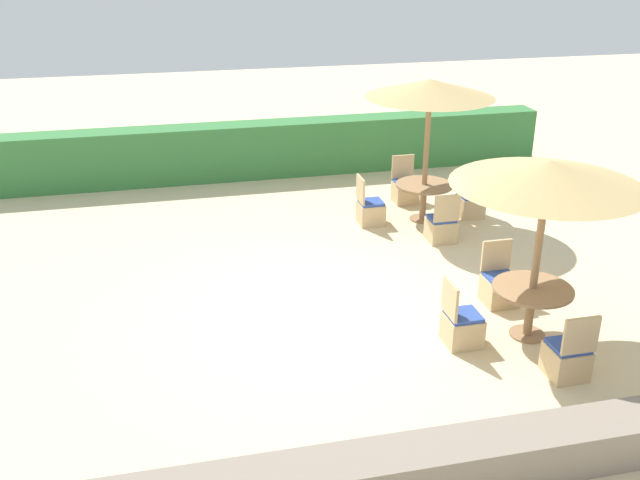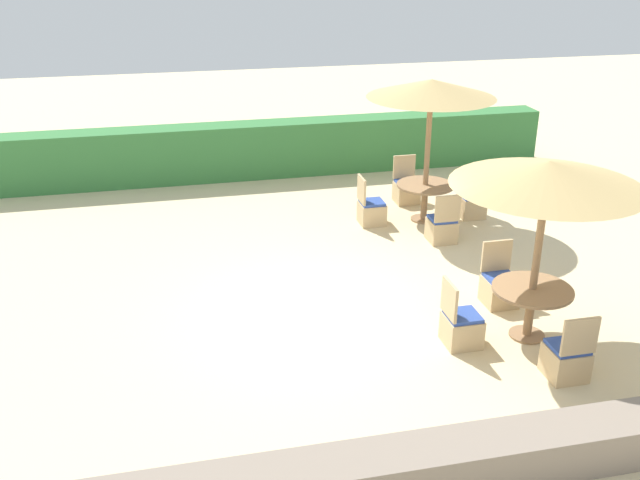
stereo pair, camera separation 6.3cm
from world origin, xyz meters
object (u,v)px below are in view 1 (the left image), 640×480
at_px(patio_chair_front_right_south, 567,358).
at_px(patio_chair_front_right_north, 499,287).
at_px(patio_chair_back_right_west, 370,210).
at_px(round_table_front_right, 532,298).
at_px(patio_chair_back_right_east, 471,203).
at_px(patio_chair_back_right_north, 405,189).
at_px(round_table_back_right, 424,192).
at_px(parasol_back_right, 430,89).
at_px(patio_chair_back_right_south, 441,227).
at_px(patio_chair_front_right_west, 461,326).
at_px(parasol_front_right, 548,174).

height_order(patio_chair_front_right_south, patio_chair_front_right_north, same).
xyz_separation_m(patio_chair_back_right_west, round_table_front_right, (0.93, -4.38, 0.31)).
height_order(patio_chair_back_right_east, patio_chair_back_right_north, same).
distance_m(round_table_front_right, patio_chair_front_right_south, 1.05).
bearing_deg(round_table_back_right, round_table_front_right, -91.43).
height_order(round_table_back_right, patio_chair_front_right_south, patio_chair_front_right_south).
xyz_separation_m(parasol_back_right, patio_chair_back_right_north, (-0.01, 1.01, -2.23)).
bearing_deg(parasol_back_right, round_table_front_right, -91.43).
distance_m(patio_chair_back_right_north, patio_chair_back_right_south, 2.05).
relative_size(round_table_back_right, patio_chair_front_right_north, 1.15).
relative_size(patio_chair_front_right_south, patio_chair_front_right_north, 1.00).
xyz_separation_m(patio_chair_front_right_south, patio_chair_front_right_north, (0.04, 1.94, 0.00)).
height_order(parasol_back_right, patio_chair_front_right_north, parasol_back_right).
height_order(patio_chair_back_right_south, patio_chair_front_right_north, same).
relative_size(patio_chair_back_right_west, patio_chair_front_right_west, 1.00).
height_order(parasol_back_right, patio_chair_front_right_west, parasol_back_right).
bearing_deg(patio_chair_back_right_south, patio_chair_front_right_north, -90.75).
xyz_separation_m(round_table_back_right, patio_chair_back_right_south, (-0.05, -1.05, -0.30)).
distance_m(parasol_front_right, round_table_front_right, 1.73).
distance_m(patio_chair_back_right_east, patio_chair_back_right_north, 1.43).
bearing_deg(patio_chair_back_right_north, patio_chair_back_right_south, 88.83).
distance_m(patio_chair_back_right_south, patio_chair_front_right_south, 4.29).
bearing_deg(patio_chair_front_right_west, patio_chair_back_right_north, 168.61).
bearing_deg(patio_chair_back_right_east, patio_chair_back_right_north, 42.86).
relative_size(parasol_back_right, patio_chair_front_right_west, 2.87).
bearing_deg(parasol_back_right, patio_chair_front_right_north, -91.37).
xyz_separation_m(parasol_front_right, round_table_front_right, (0.00, 0.00, -1.73)).
height_order(parasol_back_right, parasol_front_right, parasol_back_right).
bearing_deg(parasol_front_right, patio_chair_front_right_south, -91.00).
bearing_deg(patio_chair_back_right_west, patio_chair_back_right_north, 133.31).
xyz_separation_m(round_table_front_right, patio_chair_front_right_north, (0.03, 0.95, -0.31)).
distance_m(parasol_back_right, parasol_front_right, 4.35).
bearing_deg(round_table_back_right, patio_chair_back_right_north, 90.49).
relative_size(parasol_back_right, patio_chair_front_right_north, 2.87).
bearing_deg(patio_chair_back_right_west, round_table_front_right, 12.01).
height_order(parasol_front_right, patio_chair_front_right_west, parasol_front_right).
bearing_deg(parasol_back_right, patio_chair_back_right_east, -2.49).
bearing_deg(parasol_back_right, patio_chair_front_right_south, -91.35).
xyz_separation_m(parasol_front_right, patio_chair_front_right_west, (-0.98, 0.01, -2.04)).
relative_size(patio_chair_back_right_west, parasol_front_right, 0.37).
bearing_deg(patio_chair_front_right_west, patio_chair_front_right_north, 133.00).
bearing_deg(patio_chair_front_right_north, patio_chair_back_right_east, -107.29).
xyz_separation_m(round_table_back_right, patio_chair_front_right_south, (-0.13, -5.34, -0.30)).
distance_m(patio_chair_front_right_south, patio_chair_front_right_west, 1.39).
bearing_deg(patio_chair_front_right_north, patio_chair_front_right_south, 88.69).
bearing_deg(parasol_back_right, parasol_front_right, -91.43).
xyz_separation_m(patio_chair_back_right_east, patio_chair_front_right_south, (-1.09, -5.30, 0.00)).
height_order(patio_chair_back_right_south, round_table_front_right, patio_chair_back_right_south).
distance_m(patio_chair_back_right_north, patio_chair_front_right_south, 6.35).
relative_size(patio_chair_back_right_east, patio_chair_front_right_south, 1.00).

